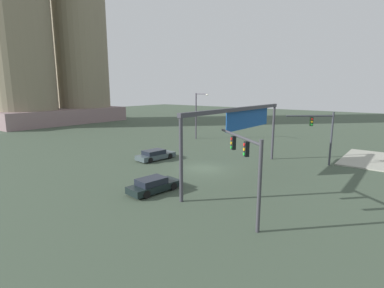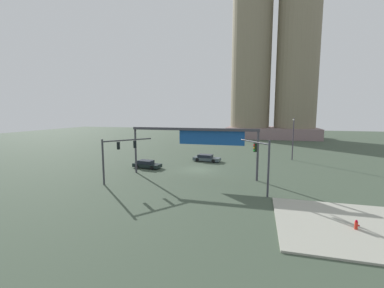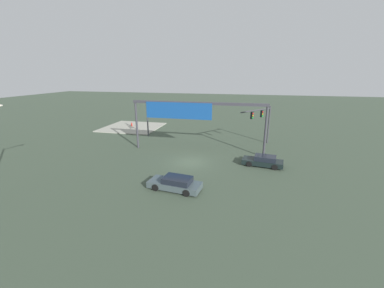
{
  "view_description": "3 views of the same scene",
  "coord_description": "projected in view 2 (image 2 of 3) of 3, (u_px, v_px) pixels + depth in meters",
  "views": [
    {
      "loc": [
        -24.24,
        -17.22,
        8.3
      ],
      "look_at": [
        -2.46,
        -0.27,
        3.07
      ],
      "focal_mm": 27.03,
      "sensor_mm": 36.0,
      "label": 1
    },
    {
      "loc": [
        8.55,
        -36.2,
        8.68
      ],
      "look_at": [
        -1.42,
        0.97,
        3.82
      ],
      "focal_mm": 23.34,
      "sensor_mm": 36.0,
      "label": 2
    },
    {
      "loc": [
        -6.29,
        25.63,
        10.11
      ],
      "look_at": [
        -0.86,
        2.62,
        3.07
      ],
      "focal_mm": 22.33,
      "sensor_mm": 36.0,
      "label": 3
    }
  ],
  "objects": [
    {
      "name": "sidewalk_corner",
      "position": [
        347.0,
        226.0,
        19.03
      ],
      "size": [
        10.38,
        10.08,
        0.15
      ],
      "primitive_type": "cube",
      "color": "#9D9D90",
      "rests_on": "ground"
    },
    {
      "name": "streetlamp_curved_arm",
      "position": [
        293.0,
        136.0,
        44.98
      ],
      "size": [
        0.68,
        2.92,
        7.71
      ],
      "rotation": [
        0.0,
        0.0,
        -1.73
      ],
      "color": "#3D3644",
      "rests_on": "ground"
    },
    {
      "name": "traffic_signal_opposite_side",
      "position": [
        262.0,
        158.0,
        26.27
      ],
      "size": [
        3.21,
        4.17,
        5.9
      ],
      "rotation": [
        0.0,
        0.0,
        2.22
      ],
      "color": "#363740",
      "rests_on": "ground"
    },
    {
      "name": "sedan_car_waiting_far",
      "position": [
        206.0,
        158.0,
        44.64
      ],
      "size": [
        4.97,
        2.42,
        1.21
      ],
      "rotation": [
        0.0,
        0.0,
        -0.12
      ],
      "color": "#3F4D50",
      "rests_on": "ground"
    },
    {
      "name": "sedan_car_approaching",
      "position": [
        147.0,
        164.0,
        39.25
      ],
      "size": [
        4.62,
        2.33,
        1.21
      ],
      "rotation": [
        0.0,
        0.0,
        -0.13
      ],
      "color": "black",
      "rests_on": "ground"
    },
    {
      "name": "ground_plane",
      "position": [
        199.0,
        170.0,
        37.97
      ],
      "size": [
        192.94,
        192.94,
        0.0
      ],
      "primitive_type": "plane",
      "color": "#3D4C3B"
    },
    {
      "name": "traffic_signal_near_corner",
      "position": [
        117.0,
        151.0,
        30.78
      ],
      "size": [
        4.16,
        5.19,
        5.55
      ],
      "rotation": [
        0.0,
        0.0,
        0.9
      ],
      "color": "#38383E",
      "rests_on": "ground"
    },
    {
      "name": "fire_hydrant_on_curb",
      "position": [
        356.0,
        225.0,
        18.32
      ],
      "size": [
        0.33,
        0.22,
        0.71
      ],
      "color": "red",
      "rests_on": "sidewalk_corner"
    },
    {
      "name": "highrise_twin_tower",
      "position": [
        275.0,
        22.0,
        81.48
      ],
      "size": [
        29.84,
        15.13,
        76.97
      ],
      "color": "gray",
      "rests_on": "ground"
    },
    {
      "name": "overhead_sign_gantry",
      "position": [
        199.0,
        137.0,
        33.34
      ],
      "size": [
        17.43,
        0.43,
        6.64
      ],
      "color": "#393841",
      "rests_on": "ground"
    }
  ]
}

